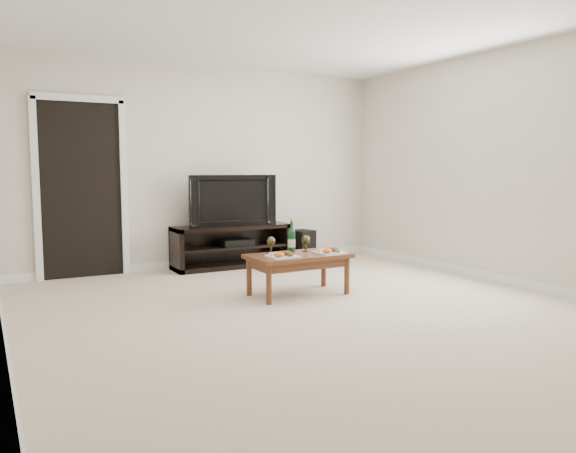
# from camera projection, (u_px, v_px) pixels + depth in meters

# --- Properties ---
(floor) EXTENTS (5.50, 5.50, 0.00)m
(floor) POSITION_uv_depth(u_px,v_px,m) (316.00, 312.00, 5.04)
(floor) COLOR beige
(floor) RESTS_ON ground
(back_wall) EXTENTS (5.00, 0.04, 2.60)m
(back_wall) POSITION_uv_depth(u_px,v_px,m) (205.00, 167.00, 7.31)
(back_wall) COLOR beige
(back_wall) RESTS_ON ground
(ceiling) EXTENTS (5.00, 5.50, 0.04)m
(ceiling) POSITION_uv_depth(u_px,v_px,m) (318.00, 11.00, 4.76)
(ceiling) COLOR white
(ceiling) RESTS_ON back_wall
(doorway) EXTENTS (0.90, 0.02, 2.05)m
(doorway) POSITION_uv_depth(u_px,v_px,m) (81.00, 191.00, 6.57)
(doorway) COLOR black
(doorway) RESTS_ON ground
(media_console) EXTENTS (1.53, 0.45, 0.55)m
(media_console) POSITION_uv_depth(u_px,v_px,m) (231.00, 246.00, 7.30)
(media_console) COLOR black
(media_console) RESTS_ON ground
(television) EXTENTS (1.14, 0.31, 0.65)m
(television) POSITION_uv_depth(u_px,v_px,m) (231.00, 200.00, 7.23)
(television) COLOR black
(television) RESTS_ON media_console
(av_receiver) EXTENTS (0.42, 0.33, 0.08)m
(av_receiver) POSITION_uv_depth(u_px,v_px,m) (236.00, 242.00, 7.31)
(av_receiver) COLOR black
(av_receiver) RESTS_ON media_console
(subwoofer) EXTENTS (0.35, 0.35, 0.43)m
(subwoofer) POSITION_uv_depth(u_px,v_px,m) (302.00, 246.00, 7.81)
(subwoofer) COLOR black
(subwoofer) RESTS_ON ground
(coffee_table) EXTENTS (1.03, 0.57, 0.42)m
(coffee_table) POSITION_uv_depth(u_px,v_px,m) (298.00, 274.00, 5.71)
(coffee_table) COLOR brown
(coffee_table) RESTS_ON ground
(plate_left) EXTENTS (0.27, 0.27, 0.07)m
(plate_left) POSITION_uv_depth(u_px,v_px,m) (282.00, 254.00, 5.48)
(plate_left) COLOR white
(plate_left) RESTS_ON coffee_table
(plate_right) EXTENTS (0.27, 0.27, 0.07)m
(plate_right) POSITION_uv_depth(u_px,v_px,m) (330.00, 250.00, 5.72)
(plate_right) COLOR white
(plate_right) RESTS_ON coffee_table
(wine_bottle) EXTENTS (0.07, 0.07, 0.35)m
(wine_bottle) POSITION_uv_depth(u_px,v_px,m) (292.00, 235.00, 5.86)
(wine_bottle) COLOR #103A1B
(wine_bottle) RESTS_ON coffee_table
(goblet_left) EXTENTS (0.09, 0.09, 0.17)m
(goblet_left) POSITION_uv_depth(u_px,v_px,m) (271.00, 245.00, 5.77)
(goblet_left) COLOR #3D3321
(goblet_left) RESTS_ON coffee_table
(goblet_right) EXTENTS (0.09, 0.09, 0.17)m
(goblet_right) POSITION_uv_depth(u_px,v_px,m) (306.00, 243.00, 5.88)
(goblet_right) COLOR #3D3321
(goblet_right) RESTS_ON coffee_table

